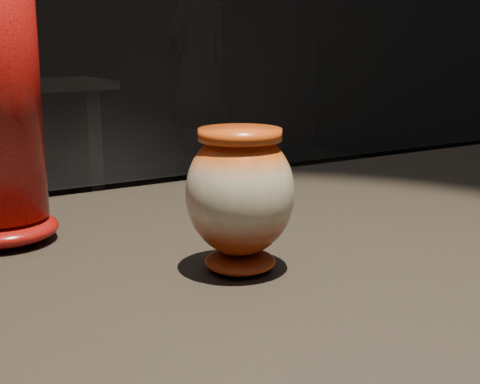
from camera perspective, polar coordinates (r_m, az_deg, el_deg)
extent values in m
cube|color=black|center=(0.85, -0.23, -6.46)|extent=(2.00, 0.80, 0.05)
ellipsoid|color=maroon|center=(0.77, 0.00, -5.92)|extent=(0.10, 0.10, 0.02)
ellipsoid|color=beige|center=(0.74, 0.00, -0.07)|extent=(0.15, 0.15, 0.14)
cylinder|color=orange|center=(0.73, 0.00, 4.93)|extent=(0.12, 0.12, 0.01)
ellipsoid|color=#B8150C|center=(0.92, -19.49, -2.93)|extent=(0.16, 0.16, 0.04)
cube|color=black|center=(4.35, -13.25, 3.09)|extent=(0.08, 0.50, 0.85)
cylinder|color=#8E3D14|center=(4.22, -17.63, 9.86)|extent=(0.07, 0.07, 0.12)
imported|color=black|center=(5.36, -3.56, 10.32)|extent=(0.75, 0.60, 1.79)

